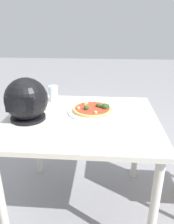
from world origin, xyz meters
TOP-DOWN VIEW (x-y plane):
  - ground_plane at (0.00, 0.00)m, footprint 14.00×14.00m
  - dining_table at (0.00, 0.00)m, footprint 0.98×0.86m
  - pizza_plate at (-0.07, -0.10)m, footprint 0.34×0.34m
  - pizza at (-0.07, -0.10)m, footprint 0.27×0.27m
  - motorcycle_helmet at (0.34, 0.05)m, footprint 0.27×0.27m
  - drinking_glass at (0.25, -0.30)m, footprint 0.07×0.07m

SIDE VIEW (x-z plane):
  - ground_plane at x=0.00m, z-range 0.00..0.00m
  - dining_table at x=0.00m, z-range 0.27..1.01m
  - pizza_plate at x=-0.07m, z-range 0.74..0.75m
  - pizza at x=-0.07m, z-range 0.74..0.79m
  - drinking_glass at x=0.25m, z-range 0.74..0.86m
  - motorcycle_helmet at x=0.34m, z-range 0.73..1.00m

